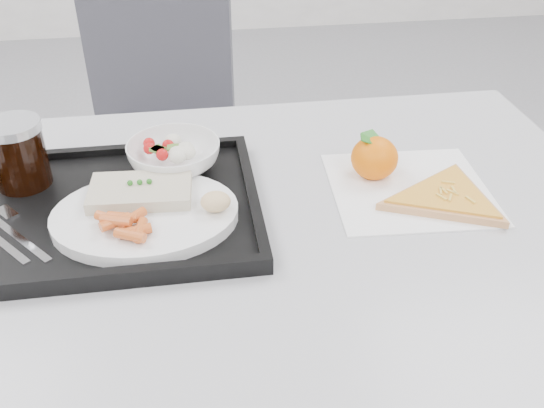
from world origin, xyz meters
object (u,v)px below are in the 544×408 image
table (242,254)px  pizza_slice (446,197)px  cola_glass (18,153)px  dinner_plate (145,216)px  tray (109,210)px  salad_bowl (174,156)px  tangerine (374,158)px  chair (163,118)px

table → pizza_slice: size_ratio=4.91×
cola_glass → dinner_plate: bearing=-34.5°
dinner_plate → cola_glass: cola_glass is taller
tray → pizza_slice: size_ratio=1.84×
salad_bowl → cola_glass: 0.24m
table → tangerine: size_ratio=15.03×
table → cola_glass: 0.38m
chair → tangerine: bearing=-63.0°
dinner_plate → tangerine: tangerine is taller
tangerine → tray: bearing=-173.4°
table → cola_glass: size_ratio=11.11×
salad_bowl → tangerine: bearing=-8.4°
table → tray: (-0.19, 0.04, 0.08)m
chair → pizza_slice: (0.46, -0.82, 0.22)m
table → salad_bowl: (-0.09, 0.14, 0.11)m
chair → cola_glass: 0.77m
chair → dinner_plate: (-0.00, -0.82, 0.24)m
tray → pizza_slice: (0.52, -0.05, 0.00)m
chair → salad_bowl: size_ratio=6.11×
dinner_plate → tangerine: size_ratio=3.38×
dinner_plate → salad_bowl: bearing=72.6°
dinner_plate → cola_glass: (-0.19, 0.13, 0.05)m
cola_glass → tangerine: 0.57m
salad_bowl → tangerine: size_ratio=1.91×
tray → tangerine: bearing=6.6°
tray → cola_glass: 0.17m
chair → salad_bowl: (0.04, -0.67, 0.25)m
tray → cola_glass: (-0.14, 0.09, 0.06)m
dinner_plate → pizza_slice: 0.46m
table → chair: size_ratio=1.29×
salad_bowl → tangerine: (0.33, -0.05, -0.00)m
chair → tray: bearing=-94.3°
chair → pizza_slice: bearing=-60.7°
cola_glass → tangerine: (0.56, -0.04, -0.04)m
tray → cola_glass: cola_glass is taller
chair → tray: (-0.06, -0.77, 0.22)m
table → chair: chair is taller
tangerine → salad_bowl: bearing=171.6°
table → tray: tray is taller
table → pizza_slice: 0.33m
pizza_slice → table: bearing=179.4°
chair → tangerine: size_ratio=11.65×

